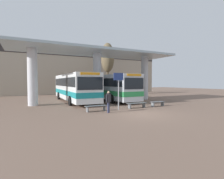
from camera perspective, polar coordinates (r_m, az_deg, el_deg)
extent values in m
plane|color=#755B4C|center=(13.08, 9.33, -7.80)|extent=(100.00, 100.00, 0.00)
cube|color=tan|center=(34.24, -14.19, 6.44)|extent=(40.00, 0.50, 9.49)
cube|color=#332D2D|center=(34.69, -14.25, 12.39)|extent=(40.00, 0.58, 2.28)
cylinder|color=silver|center=(18.77, -24.54, 3.73)|extent=(0.93, 0.93, 5.62)
cylinder|color=silver|center=(20.25, -4.88, 3.83)|extent=(0.93, 0.93, 5.62)
cylinder|color=silver|center=(23.67, 10.59, 3.60)|extent=(0.93, 0.93, 5.62)
cube|color=#9EB2BC|center=(20.53, -4.91, 12.04)|extent=(18.61, 5.81, 0.24)
cube|color=white|center=(21.49, -12.24, 0.92)|extent=(2.83, 12.07, 2.90)
cube|color=black|center=(21.48, -12.26, 2.39)|extent=(2.86, 11.59, 0.93)
cube|color=teal|center=(21.51, -12.23, -0.82)|extent=(2.87, 12.11, 0.52)
cube|color=black|center=(15.67, -7.06, 2.00)|extent=(2.37, 0.11, 1.16)
cube|color=orange|center=(15.69, -7.08, 5.19)|extent=(1.80, 0.09, 0.22)
cylinder|color=black|center=(17.65, -13.42, -3.58)|extent=(0.30, 0.98, 0.97)
cylinder|color=black|center=(18.37, -5.55, -3.29)|extent=(0.30, 0.98, 0.97)
cylinder|color=black|center=(24.54, -16.96, -1.94)|extent=(0.30, 0.98, 0.97)
cylinder|color=black|center=(25.06, -11.13, -1.79)|extent=(0.30, 0.98, 0.97)
cube|color=silver|center=(22.65, -1.90, 0.99)|extent=(3.01, 12.11, 2.85)
cube|color=black|center=(22.64, -1.91, 2.37)|extent=(3.03, 11.63, 0.91)
cube|color=#2D934C|center=(22.68, -1.90, -0.63)|extent=(3.05, 12.15, 0.51)
cube|color=black|center=(17.52, 7.30, 1.95)|extent=(2.29, 0.16, 1.14)
cube|color=orange|center=(17.54, 7.31, 4.76)|extent=(1.74, 0.13, 0.22)
cylinder|color=black|center=(18.87, 0.00, -3.12)|extent=(0.32, 0.99, 0.98)
cylinder|color=black|center=(20.21, 6.17, -2.76)|extent=(0.32, 0.99, 0.98)
cylinder|color=black|center=(25.20, -7.91, -1.74)|extent=(0.32, 0.99, 0.98)
cylinder|color=black|center=(26.21, -2.84, -1.56)|extent=(0.32, 0.99, 0.98)
cube|color=slate|center=(15.74, 8.11, -4.43)|extent=(1.94, 0.44, 0.04)
cube|color=slate|center=(15.34, 5.73, -5.46)|extent=(0.07, 0.37, 0.42)
cube|color=slate|center=(16.23, 10.35, -5.06)|extent=(0.07, 0.37, 0.42)
cube|color=slate|center=(13.88, -5.25, -5.34)|extent=(1.80, 0.44, 0.04)
cube|color=slate|center=(13.67, -8.07, -6.45)|extent=(0.07, 0.37, 0.42)
cube|color=slate|center=(14.19, -2.54, -6.10)|extent=(0.07, 0.37, 0.42)
cube|color=slate|center=(17.24, 14.69, -3.89)|extent=(1.51, 0.44, 0.04)
cube|color=slate|center=(16.87, 13.15, -4.80)|extent=(0.07, 0.37, 0.42)
cube|color=slate|center=(17.67, 16.15, -4.50)|extent=(0.07, 0.37, 0.42)
cylinder|color=gray|center=(14.50, 2.14, -1.84)|extent=(0.09, 0.09, 2.47)
cube|color=navy|center=(14.46, 2.15, 4.23)|extent=(0.90, 0.06, 0.60)
cylinder|color=#333856|center=(13.20, -1.30, -5.93)|extent=(0.16, 0.16, 0.79)
cylinder|color=#333856|center=(13.33, -1.03, -5.84)|extent=(0.16, 0.16, 0.79)
cube|color=black|center=(13.18, -1.17, -2.75)|extent=(0.48, 0.46, 0.66)
sphere|color=tan|center=(13.15, -1.17, -0.92)|extent=(0.18, 0.18, 0.18)
cylinder|color=black|center=(12.94, -1.65, -2.81)|extent=(0.12, 0.12, 0.56)
cylinder|color=black|center=(13.41, -0.71, -2.63)|extent=(0.12, 0.12, 0.56)
cylinder|color=brown|center=(31.85, -1.44, 3.02)|extent=(0.40, 0.40, 5.27)
ellipsoid|color=brown|center=(32.15, -1.45, 10.35)|extent=(2.42, 2.42, 5.32)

